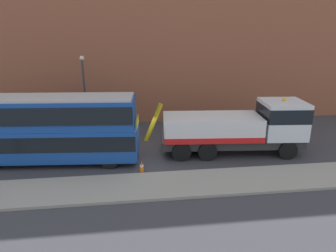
{
  "coord_description": "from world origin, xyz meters",
  "views": [
    {
      "loc": [
        -1.07,
        -18.13,
        7.8
      ],
      "look_at": [
        1.13,
        -0.29,
        2.0
      ],
      "focal_mm": 32.54,
      "sensor_mm": 36.0,
      "label": 1
    }
  ],
  "objects_px": {
    "double_decker_bus": "(44,127)",
    "street_lamp": "(84,87)",
    "recovery_tow_truck": "(239,127)",
    "traffic_cone_near_bus": "(142,167)"
  },
  "relations": [
    {
      "from": "double_decker_bus",
      "to": "street_lamp",
      "type": "bearing_deg",
      "value": 79.65
    },
    {
      "from": "recovery_tow_truck",
      "to": "street_lamp",
      "type": "distance_m",
      "value": 12.1
    },
    {
      "from": "recovery_tow_truck",
      "to": "double_decker_bus",
      "type": "height_order",
      "value": "double_decker_bus"
    },
    {
      "from": "traffic_cone_near_bus",
      "to": "double_decker_bus",
      "type": "bearing_deg",
      "value": 158.95
    },
    {
      "from": "recovery_tow_truck",
      "to": "traffic_cone_near_bus",
      "type": "bearing_deg",
      "value": -156.73
    },
    {
      "from": "traffic_cone_near_bus",
      "to": "street_lamp",
      "type": "bearing_deg",
      "value": 116.16
    },
    {
      "from": "street_lamp",
      "to": "traffic_cone_near_bus",
      "type": "bearing_deg",
      "value": -63.84
    },
    {
      "from": "recovery_tow_truck",
      "to": "traffic_cone_near_bus",
      "type": "height_order",
      "value": "recovery_tow_truck"
    },
    {
      "from": "recovery_tow_truck",
      "to": "double_decker_bus",
      "type": "xyz_separation_m",
      "value": [
        -11.98,
        0.04,
        0.47
      ]
    },
    {
      "from": "recovery_tow_truck",
      "to": "double_decker_bus",
      "type": "bearing_deg",
      "value": -175.39
    }
  ]
}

